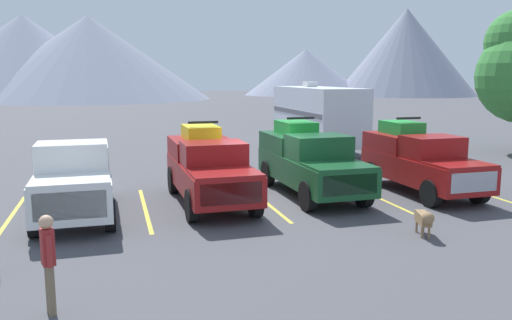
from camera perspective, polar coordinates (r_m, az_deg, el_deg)
ground_plane at (r=16.87m, az=1.16°, el=-4.70°), size 240.00×240.00×0.00m
pickup_truck_a at (r=16.10m, az=-19.14°, el=-1.76°), size 2.22×5.48×2.22m
pickup_truck_b at (r=16.83m, az=-5.19°, el=-0.69°), size 2.22×5.64×2.56m
pickup_truck_c at (r=18.05m, az=5.77°, el=0.05°), size 2.25×5.79×2.60m
pickup_truck_d at (r=19.13m, az=17.27°, el=0.09°), size 2.13×5.31×2.57m
lot_stripe_a at (r=16.74m, az=-25.17°, el=-5.68°), size 0.12×5.50×0.01m
lot_stripe_b at (r=16.50m, az=-11.97°, el=-5.20°), size 0.12×5.50×0.01m
lot_stripe_c at (r=17.13m, az=0.89°, el=-4.47°), size 0.12×5.50×0.01m
lot_stripe_d at (r=18.54m, az=12.30°, el=-3.63°), size 0.12×5.50×0.01m
lot_stripe_e at (r=20.56m, az=21.76°, el=-2.82°), size 0.12×5.50×0.01m
camper_trailer_a at (r=28.57m, az=6.70°, el=4.94°), size 2.59×8.86×3.72m
person_b at (r=9.66m, az=-21.66°, el=-9.84°), size 0.27×0.37×1.75m
dog at (r=13.97m, az=17.89°, el=-6.10°), size 0.50×1.00×0.72m
mountain_ridge at (r=98.94m, az=-16.81°, el=10.45°), size 134.10×46.40×17.34m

